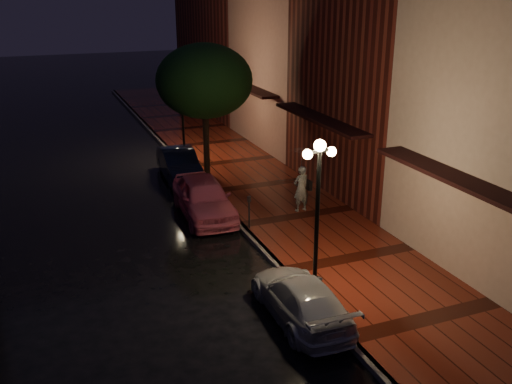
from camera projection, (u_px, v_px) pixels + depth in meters
name	position (u px, v px, depth m)	size (l,w,h in m)	color
ground	(241.00, 228.00, 20.38)	(120.00, 120.00, 0.00)	black
sidewalk	(298.00, 218.00, 21.14)	(4.50, 60.00, 0.15)	#4D170D
curb	(241.00, 227.00, 20.35)	(0.25, 60.00, 0.15)	#595451
storefront_mid	(387.00, 57.00, 22.70)	(5.00, 8.00, 11.00)	#511914
storefront_far	(299.00, 60.00, 30.02)	(5.00, 8.00, 9.00)	#8C5951
storefront_extra	(234.00, 36.00, 38.58)	(5.00, 12.00, 10.00)	#511914
streetlamp_near	(317.00, 207.00, 15.25)	(0.96, 0.36, 4.31)	black
streetlamp_far	(182.00, 109.00, 27.47)	(0.96, 0.36, 4.31)	black
street_tree	(205.00, 83.00, 24.37)	(4.16, 4.16, 5.80)	black
pink_car	(204.00, 197.00, 21.20)	(1.78, 4.43, 1.51)	#D05571
navy_car	(179.00, 164.00, 25.44)	(1.42, 4.07, 1.34)	black
silver_car	(301.00, 298.00, 14.69)	(1.62, 3.99, 1.16)	#AFAEB6
woman_with_umbrella	(302.00, 170.00, 21.05)	(1.03, 1.05, 2.47)	silver
parking_meter	(249.00, 209.00, 19.76)	(0.12, 0.10, 1.21)	black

